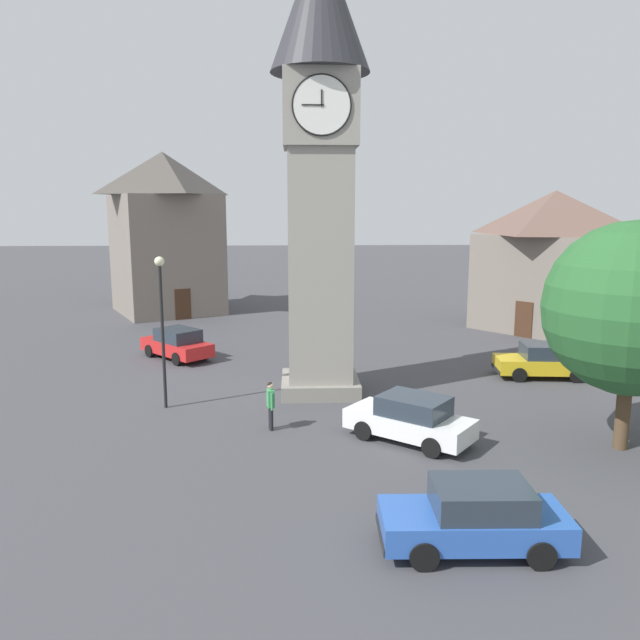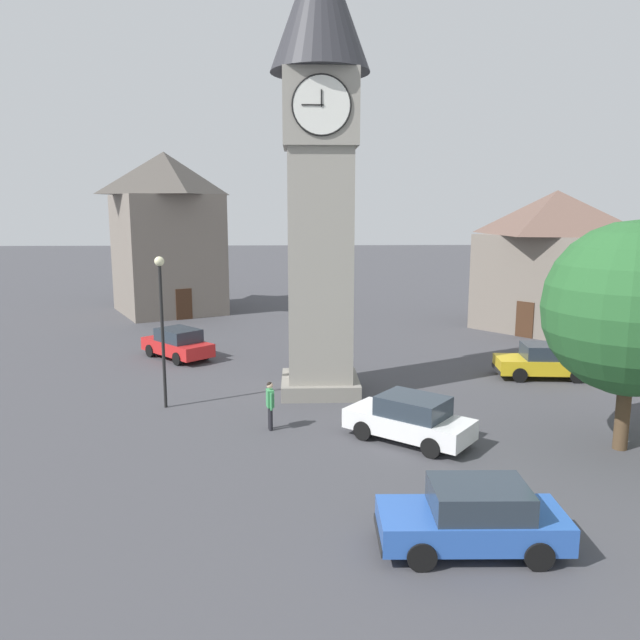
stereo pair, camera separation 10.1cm
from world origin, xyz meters
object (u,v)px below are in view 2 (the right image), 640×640
building_shop_left (553,260)px  car_red_corner (544,361)px  lamp_post (161,310)px  car_blue_kerb (473,517)px  car_silver_kerb (410,419)px  clock_tower (320,132)px  pedestrian (270,401)px  car_white_side (178,344)px  tree (632,309)px  building_terrace_right (167,232)px

building_shop_left → car_red_corner: bearing=66.9°
lamp_post → car_blue_kerb: bearing=130.8°
car_silver_kerb → car_red_corner: 10.45m
clock_tower → lamp_post: size_ratio=3.10×
pedestrian → building_shop_left: (-16.44, -16.77, 3.33)m
pedestrian → car_red_corner: bearing=-152.6°
car_white_side → building_shop_left: size_ratio=0.40×
tree → clock_tower: bearing=-35.3°
clock_tower → building_shop_left: bearing=-139.7°
clock_tower → car_red_corner: (-10.07, -1.75, -9.58)m
car_blue_kerb → pedestrian: 9.13m
building_shop_left → lamp_post: 24.97m
clock_tower → pedestrian: (1.86, 4.43, -9.33)m
clock_tower → car_silver_kerb: 11.45m
building_shop_left → car_white_side: bearing=16.5°
car_silver_kerb → car_white_side: size_ratio=1.03×
car_silver_kerb → building_terrace_right: size_ratio=0.38×
car_blue_kerb → car_red_corner: 15.65m
car_red_corner → building_terrace_right: 27.92m
car_blue_kerb → pedestrian: bearing=-58.2°
pedestrian → car_blue_kerb: bearing=121.8°
car_blue_kerb → building_shop_left: building_shop_left is taller
car_silver_kerb → car_white_side: 15.13m
car_white_side → pedestrian: size_ratio=2.45×
clock_tower → tree: bearing=144.7°
car_silver_kerb → building_shop_left: building_shop_left is taller
clock_tower → car_white_side: size_ratio=4.29×
car_blue_kerb → clock_tower: bearing=-76.4°
clock_tower → tree: 12.75m
car_red_corner → car_white_side: size_ratio=1.03×
car_silver_kerb → car_red_corner: same height
car_white_side → tree: bearing=142.3°
clock_tower → tree: size_ratio=2.48×
car_white_side → car_silver_kerb: bearing=129.7°
clock_tower → car_silver_kerb: (-2.70, 5.66, -9.58)m
pedestrian → building_shop_left: bearing=-134.4°
car_white_side → building_shop_left: building_shop_left is taller
building_terrace_right → car_blue_kerb: bearing=112.1°
car_blue_kerb → lamp_post: (8.90, -10.32, 3.01)m
car_blue_kerb → building_terrace_right: (13.15, -32.47, 5.00)m
car_silver_kerb → car_white_side: (9.65, -11.65, 0.00)m
car_silver_kerb → building_shop_left: 21.86m
tree → car_red_corner: bearing=-95.7°
lamp_post → pedestrian: bearing=147.9°
car_white_side → lamp_post: bearing=97.3°
car_blue_kerb → building_shop_left: size_ratio=0.41×
tree → lamp_post: tree is taller
car_red_corner → pedestrian: 13.43m
lamp_post → building_shop_left: bearing=-145.3°
pedestrian → building_terrace_right: (8.35, -24.71, 4.76)m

